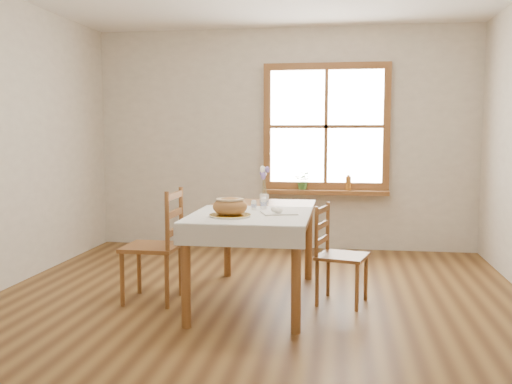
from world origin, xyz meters
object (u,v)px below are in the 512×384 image
at_px(dining_table, 256,221).
at_px(chair_right, 342,255).
at_px(flower_vase, 264,200).
at_px(chair_left, 152,245).
at_px(bread_plate, 230,216).

height_order(dining_table, chair_right, chair_right).
height_order(chair_right, flower_vase, flower_vase).
height_order(dining_table, chair_left, chair_left).
bearing_deg(flower_vase, chair_left, -150.51).
relative_size(dining_table, bread_plate, 5.33).
bearing_deg(dining_table, flower_vase, 86.49).
bearing_deg(bread_plate, chair_right, 28.51).
bearing_deg(bread_plate, chair_left, 157.44).
distance_m(dining_table, bread_plate, 0.47).
distance_m(chair_left, chair_right, 1.55).
height_order(dining_table, flower_vase, flower_vase).
relative_size(chair_left, flower_vase, 10.56).
distance_m(chair_left, flower_vase, 1.04).
height_order(dining_table, bread_plate, bread_plate).
distance_m(chair_right, flower_vase, 0.85).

